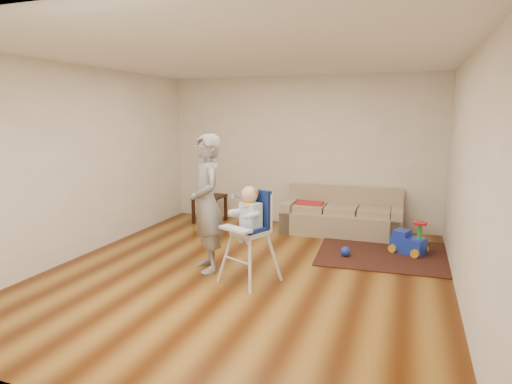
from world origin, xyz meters
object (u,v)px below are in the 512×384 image
(ride_on_toy, at_px, (409,236))
(high_chair, at_px, (250,236))
(sofa, at_px, (341,212))
(adult, at_px, (207,204))
(toy_ball, at_px, (345,251))
(side_table, at_px, (210,209))

(ride_on_toy, relative_size, high_chair, 0.41)
(sofa, height_order, ride_on_toy, sofa)
(ride_on_toy, height_order, adult, adult)
(toy_ball, xyz_separation_m, adult, (-1.63, -1.11, 0.80))
(sofa, xyz_separation_m, adult, (-1.38, -2.33, 0.51))
(sofa, bearing_deg, ride_on_toy, -34.60)
(ride_on_toy, xyz_separation_m, adult, (-2.48, -1.59, 0.63))
(sofa, xyz_separation_m, side_table, (-2.47, -0.04, -0.13))
(sofa, height_order, high_chair, high_chair)
(side_table, bearing_deg, adult, -64.43)
(side_table, distance_m, high_chair, 3.05)
(sofa, bearing_deg, side_table, -179.87)
(sofa, bearing_deg, adult, -121.30)
(sofa, relative_size, toy_ball, 14.16)
(side_table, relative_size, adult, 0.29)
(ride_on_toy, relative_size, adult, 0.28)
(sofa, distance_m, side_table, 2.48)
(toy_ball, height_order, adult, adult)
(side_table, relative_size, high_chair, 0.43)
(sofa, bearing_deg, toy_ball, -78.80)
(ride_on_toy, xyz_separation_m, high_chair, (-1.82, -1.77, 0.31))
(ride_on_toy, relative_size, toy_ball, 3.50)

